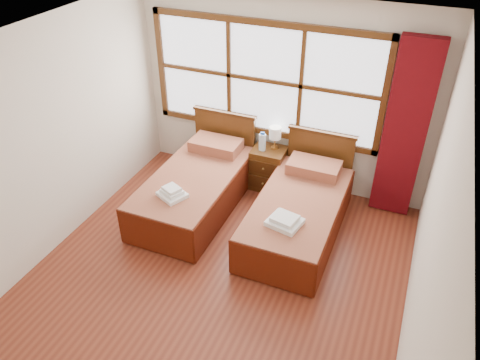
% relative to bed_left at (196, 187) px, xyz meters
% --- Properties ---
extents(floor, '(4.50, 4.50, 0.00)m').
position_rel_bed_left_xyz_m(floor, '(0.80, -1.20, -0.30)').
color(floor, brown).
rests_on(floor, ground).
extents(ceiling, '(4.50, 4.50, 0.00)m').
position_rel_bed_left_xyz_m(ceiling, '(0.80, -1.20, 2.30)').
color(ceiling, white).
rests_on(ceiling, wall_back).
extents(wall_back, '(4.00, 0.00, 4.00)m').
position_rel_bed_left_xyz_m(wall_back, '(0.80, 1.05, 1.00)').
color(wall_back, silver).
rests_on(wall_back, floor).
extents(wall_left, '(0.00, 4.50, 4.50)m').
position_rel_bed_left_xyz_m(wall_left, '(-1.20, -1.20, 1.00)').
color(wall_left, silver).
rests_on(wall_left, floor).
extents(wall_right, '(0.00, 4.50, 4.50)m').
position_rel_bed_left_xyz_m(wall_right, '(2.80, -1.20, 1.00)').
color(wall_right, silver).
rests_on(wall_right, floor).
extents(window, '(3.16, 0.06, 1.56)m').
position_rel_bed_left_xyz_m(window, '(0.55, 1.01, 1.20)').
color(window, white).
rests_on(window, wall_back).
extents(curtain, '(0.50, 0.16, 2.30)m').
position_rel_bed_left_xyz_m(curtain, '(2.40, 0.91, 0.87)').
color(curtain, '#640A10').
rests_on(curtain, wall_back).
extents(bed_left, '(1.01, 2.03, 0.98)m').
position_rel_bed_left_xyz_m(bed_left, '(0.00, 0.00, 0.00)').
color(bed_left, '#42230D').
rests_on(bed_left, floor).
extents(bed_right, '(0.99, 2.01, 0.96)m').
position_rel_bed_left_xyz_m(bed_right, '(1.41, 0.00, -0.01)').
color(bed_right, '#42230D').
rests_on(bed_right, floor).
extents(nightstand, '(0.45, 0.45, 0.60)m').
position_rel_bed_left_xyz_m(nightstand, '(0.73, 0.80, 0.00)').
color(nightstand, '#512E11').
rests_on(nightstand, floor).
extents(towels_left, '(0.40, 0.38, 0.13)m').
position_rel_bed_left_xyz_m(towels_left, '(-0.02, -0.57, 0.28)').
color(towels_left, white).
rests_on(towels_left, bed_left).
extents(towels_right, '(0.41, 0.38, 0.11)m').
position_rel_bed_left_xyz_m(towels_right, '(1.39, -0.54, 0.26)').
color(towels_right, white).
rests_on(towels_right, bed_right).
extents(lamp, '(0.16, 0.16, 0.32)m').
position_rel_bed_left_xyz_m(lamp, '(0.78, 0.87, 0.53)').
color(lamp, gold).
rests_on(lamp, nightstand).
extents(bottle_near, '(0.07, 0.07, 0.27)m').
position_rel_bed_left_xyz_m(bottle_near, '(0.63, 0.75, 0.43)').
color(bottle_near, '#C2E4FA').
rests_on(bottle_near, nightstand).
extents(bottle_far, '(0.07, 0.07, 0.28)m').
position_rel_bed_left_xyz_m(bottle_far, '(0.65, 0.75, 0.43)').
color(bottle_far, '#C2E4FA').
rests_on(bottle_far, nightstand).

